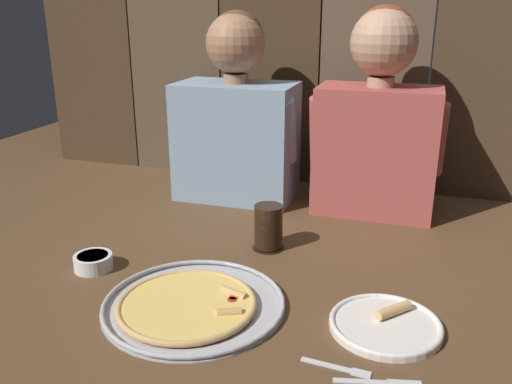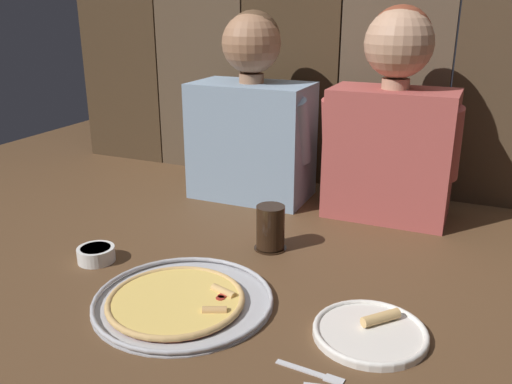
{
  "view_description": "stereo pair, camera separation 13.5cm",
  "coord_description": "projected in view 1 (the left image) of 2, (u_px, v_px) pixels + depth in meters",
  "views": [
    {
      "loc": [
        0.36,
        -1.12,
        0.63
      ],
      "look_at": [
        -0.02,
        0.1,
        0.18
      ],
      "focal_mm": 37.7,
      "sensor_mm": 36.0,
      "label": 1
    },
    {
      "loc": [
        0.49,
        -1.07,
        0.63
      ],
      "look_at": [
        -0.02,
        0.1,
        0.18
      ],
      "focal_mm": 37.7,
      "sensor_mm": 36.0,
      "label": 2
    }
  ],
  "objects": [
    {
      "name": "dipping_bowl",
      "position": [
        93.0,
        261.0,
        1.34
      ],
      "size": [
        0.1,
        0.1,
        0.04
      ],
      "color": "white",
      "rests_on": "ground"
    },
    {
      "name": "diner_left",
      "position": [
        236.0,
        117.0,
        1.77
      ],
      "size": [
        0.42,
        0.23,
        0.61
      ],
      "color": "#849EB7",
      "rests_on": "ground"
    },
    {
      "name": "ground_plane",
      "position": [
        253.0,
        275.0,
        1.31
      ],
      "size": [
        3.2,
        3.2,
        0.0
      ],
      "primitive_type": "plane",
      "color": "brown"
    },
    {
      "name": "dinner_plate",
      "position": [
        386.0,
        324.0,
        1.1
      ],
      "size": [
        0.23,
        0.23,
        0.03
      ],
      "color": "white",
      "rests_on": "ground"
    },
    {
      "name": "pizza_tray",
      "position": [
        192.0,
        304.0,
        1.17
      ],
      "size": [
        0.4,
        0.4,
        0.03
      ],
      "color": "#B2B2B7",
      "rests_on": "ground"
    },
    {
      "name": "table_knife",
      "position": [
        378.0,
        382.0,
        0.94
      ],
      "size": [
        0.15,
        0.05,
        0.01
      ],
      "color": "silver",
      "rests_on": "ground"
    },
    {
      "name": "table_fork",
      "position": [
        339.0,
        368.0,
        0.98
      ],
      "size": [
        0.13,
        0.03,
        0.01
      ],
      "color": "silver",
      "rests_on": "ground"
    },
    {
      "name": "diner_right",
      "position": [
        378.0,
        118.0,
        1.63
      ],
      "size": [
        0.4,
        0.21,
        0.63
      ],
      "color": "#AD4C47",
      "rests_on": "ground"
    },
    {
      "name": "drinking_glass",
      "position": [
        268.0,
        227.0,
        1.44
      ],
      "size": [
        0.09,
        0.09,
        0.12
      ],
      "color": "black",
      "rests_on": "ground"
    }
  ]
}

